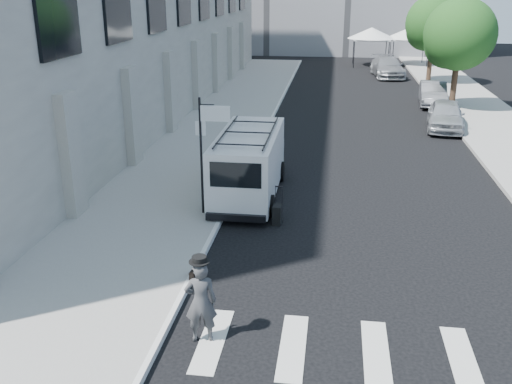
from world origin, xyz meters
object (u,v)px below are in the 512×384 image
(briefcase, at_px, (195,276))
(parked_car_c, at_px, (387,67))
(businessman, at_px, (201,302))
(parked_car_b, at_px, (433,94))
(suitcase, at_px, (277,214))
(parked_car_a, at_px, (446,115))
(cargo_van, at_px, (249,163))

(briefcase, height_order, parked_car_c, parked_car_c)
(businessman, distance_m, parked_car_b, 25.86)
(suitcase, bearing_deg, parked_car_a, 66.66)
(suitcase, height_order, parked_car_a, parked_car_a)
(cargo_van, relative_size, parked_car_c, 1.11)
(briefcase, bearing_deg, parked_car_c, 85.55)
(briefcase, relative_size, cargo_van, 0.08)
(parked_car_b, bearing_deg, parked_car_a, -87.84)
(parked_car_a, relative_size, parked_car_b, 1.01)
(businessman, bearing_deg, cargo_van, -101.05)
(businessman, distance_m, briefcase, 2.45)
(briefcase, bearing_deg, businessman, -65.47)
(businessman, height_order, parked_car_a, businessman)
(briefcase, relative_size, parked_car_b, 0.11)
(briefcase, xyz_separation_m, suitcase, (1.58, 3.75, 0.13))
(parked_car_b, bearing_deg, parked_car_c, 104.61)
(suitcase, distance_m, parked_car_a, 14.34)
(briefcase, height_order, suitcase, suitcase)
(businessman, distance_m, cargo_van, 8.35)
(parked_car_b, bearing_deg, suitcase, -106.07)
(briefcase, distance_m, parked_car_a, 18.39)
(parked_car_a, distance_m, parked_car_b, 6.00)
(parked_car_b, distance_m, parked_car_c, 10.67)
(briefcase, bearing_deg, parked_car_b, 76.13)
(briefcase, bearing_deg, suitcase, 74.60)
(briefcase, relative_size, parked_car_c, 0.09)
(businessman, relative_size, parked_car_c, 0.34)
(businessman, xyz_separation_m, suitcase, (0.88, 6.00, -0.56))
(parked_car_b, bearing_deg, briefcase, -106.38)
(parked_car_c, bearing_deg, parked_car_b, -86.23)
(cargo_van, height_order, parked_car_b, cargo_van)
(cargo_van, distance_m, parked_car_a, 13.03)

